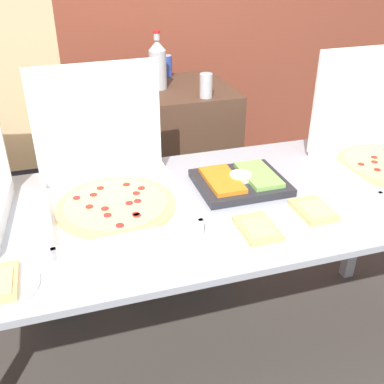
{
  "coord_description": "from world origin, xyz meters",
  "views": [
    {
      "loc": [
        -0.43,
        -1.4,
        1.78
      ],
      "look_at": [
        0.0,
        0.0,
        0.97
      ],
      "focal_mm": 42.0,
      "sensor_mm": 36.0,
      "label": 1
    }
  ],
  "objects_px": {
    "pizza_box_near_right": "(111,184)",
    "person_guest_plaid": "(27,144)",
    "soda_can_colored": "(167,66)",
    "paper_plate_front_left": "(257,230)",
    "soda_bottle": "(158,64)",
    "paper_plate_front_center": "(313,211)",
    "veggie_tray": "(240,181)",
    "pizza_box_far_right": "(381,148)",
    "soda_can_silver": "(206,86)"
  },
  "relations": [
    {
      "from": "soda_can_silver",
      "to": "soda_can_colored",
      "type": "height_order",
      "value": "same"
    },
    {
      "from": "paper_plate_front_left",
      "to": "paper_plate_front_center",
      "type": "bearing_deg",
      "value": 11.62
    },
    {
      "from": "pizza_box_far_right",
      "to": "paper_plate_front_center",
      "type": "bearing_deg",
      "value": -151.56
    },
    {
      "from": "pizza_box_near_right",
      "to": "soda_can_silver",
      "type": "relative_size",
      "value": 4.28
    },
    {
      "from": "pizza_box_far_right",
      "to": "paper_plate_front_center",
      "type": "xyz_separation_m",
      "value": [
        -0.48,
        -0.28,
        -0.07
      ]
    },
    {
      "from": "soda_bottle",
      "to": "soda_can_colored",
      "type": "xyz_separation_m",
      "value": [
        0.1,
        0.23,
        -0.07
      ]
    },
    {
      "from": "soda_bottle",
      "to": "person_guest_plaid",
      "type": "height_order",
      "value": "person_guest_plaid"
    },
    {
      "from": "pizza_box_near_right",
      "to": "pizza_box_far_right",
      "type": "distance_m",
      "value": 1.17
    },
    {
      "from": "pizza_box_near_right",
      "to": "paper_plate_front_center",
      "type": "distance_m",
      "value": 0.74
    },
    {
      "from": "pizza_box_near_right",
      "to": "pizza_box_far_right",
      "type": "height_order",
      "value": "pizza_box_near_right"
    },
    {
      "from": "pizza_box_far_right",
      "to": "paper_plate_front_center",
      "type": "height_order",
      "value": "pizza_box_far_right"
    },
    {
      "from": "paper_plate_front_center",
      "to": "soda_bottle",
      "type": "distance_m",
      "value": 1.25
    },
    {
      "from": "pizza_box_far_right",
      "to": "paper_plate_front_center",
      "type": "relative_size",
      "value": 2.35
    },
    {
      "from": "soda_can_silver",
      "to": "person_guest_plaid",
      "type": "distance_m",
      "value": 0.92
    },
    {
      "from": "veggie_tray",
      "to": "soda_can_silver",
      "type": "relative_size",
      "value": 2.82
    },
    {
      "from": "soda_can_colored",
      "to": "person_guest_plaid",
      "type": "height_order",
      "value": "person_guest_plaid"
    },
    {
      "from": "paper_plate_front_center",
      "to": "person_guest_plaid",
      "type": "relative_size",
      "value": 0.12
    },
    {
      "from": "pizza_box_near_right",
      "to": "soda_bottle",
      "type": "height_order",
      "value": "pizza_box_near_right"
    },
    {
      "from": "paper_plate_front_left",
      "to": "soda_bottle",
      "type": "xyz_separation_m",
      "value": [
        -0.05,
        1.23,
        0.28
      ]
    },
    {
      "from": "pizza_box_near_right",
      "to": "paper_plate_front_center",
      "type": "xyz_separation_m",
      "value": [
        0.68,
        -0.28,
        -0.07
      ]
    },
    {
      "from": "veggie_tray",
      "to": "soda_can_silver",
      "type": "xyz_separation_m",
      "value": [
        0.08,
        0.67,
        0.2
      ]
    },
    {
      "from": "pizza_box_near_right",
      "to": "paper_plate_front_left",
      "type": "bearing_deg",
      "value": -40.09
    },
    {
      "from": "paper_plate_front_center",
      "to": "soda_can_silver",
      "type": "distance_m",
      "value": 0.98
    },
    {
      "from": "soda_can_colored",
      "to": "pizza_box_far_right",
      "type": "bearing_deg",
      "value": -59.31
    },
    {
      "from": "veggie_tray",
      "to": "soda_can_silver",
      "type": "distance_m",
      "value": 0.7
    },
    {
      "from": "soda_bottle",
      "to": "soda_can_colored",
      "type": "height_order",
      "value": "soda_bottle"
    },
    {
      "from": "paper_plate_front_center",
      "to": "soda_can_colored",
      "type": "relative_size",
      "value": 1.76
    },
    {
      "from": "soda_can_silver",
      "to": "soda_can_colored",
      "type": "distance_m",
      "value": 0.47
    },
    {
      "from": "paper_plate_front_left",
      "to": "soda_can_silver",
      "type": "height_order",
      "value": "soda_can_silver"
    },
    {
      "from": "soda_bottle",
      "to": "paper_plate_front_center",
      "type": "bearing_deg",
      "value": -76.08
    },
    {
      "from": "pizza_box_near_right",
      "to": "paper_plate_front_left",
      "type": "height_order",
      "value": "pizza_box_near_right"
    },
    {
      "from": "pizza_box_near_right",
      "to": "pizza_box_far_right",
      "type": "relative_size",
      "value": 1.04
    },
    {
      "from": "pizza_box_far_right",
      "to": "soda_bottle",
      "type": "distance_m",
      "value": 1.2
    },
    {
      "from": "paper_plate_front_left",
      "to": "soda_can_colored",
      "type": "relative_size",
      "value": 1.73
    },
    {
      "from": "pizza_box_far_right",
      "to": "soda_bottle",
      "type": "xyz_separation_m",
      "value": [
        -0.77,
        0.9,
        0.21
      ]
    },
    {
      "from": "veggie_tray",
      "to": "soda_can_colored",
      "type": "xyz_separation_m",
      "value": [
        -0.02,
        1.13,
        0.2
      ]
    },
    {
      "from": "soda_bottle",
      "to": "soda_can_silver",
      "type": "xyz_separation_m",
      "value": [
        0.2,
        -0.23,
        -0.07
      ]
    },
    {
      "from": "paper_plate_front_center",
      "to": "soda_bottle",
      "type": "bearing_deg",
      "value": 103.92
    },
    {
      "from": "pizza_box_near_right",
      "to": "pizza_box_far_right",
      "type": "bearing_deg",
      "value": -3.07
    },
    {
      "from": "soda_can_silver",
      "to": "veggie_tray",
      "type": "bearing_deg",
      "value": -96.44
    },
    {
      "from": "paper_plate_front_left",
      "to": "soda_bottle",
      "type": "relative_size",
      "value": 0.71
    },
    {
      "from": "soda_bottle",
      "to": "person_guest_plaid",
      "type": "relative_size",
      "value": 0.17
    },
    {
      "from": "pizza_box_near_right",
      "to": "soda_bottle",
      "type": "relative_size",
      "value": 1.75
    },
    {
      "from": "pizza_box_far_right",
      "to": "soda_can_silver",
      "type": "height_order",
      "value": "pizza_box_far_right"
    },
    {
      "from": "pizza_box_near_right",
      "to": "paper_plate_front_left",
      "type": "xyz_separation_m",
      "value": [
        0.44,
        -0.33,
        -0.07
      ]
    },
    {
      "from": "soda_can_silver",
      "to": "soda_can_colored",
      "type": "xyz_separation_m",
      "value": [
        -0.09,
        0.46,
        0.0
      ]
    },
    {
      "from": "pizza_box_near_right",
      "to": "person_guest_plaid",
      "type": "xyz_separation_m",
      "value": [
        -0.31,
        0.61,
        -0.05
      ]
    },
    {
      "from": "pizza_box_far_right",
      "to": "veggie_tray",
      "type": "relative_size",
      "value": 1.46
    },
    {
      "from": "paper_plate_front_left",
      "to": "soda_bottle",
      "type": "bearing_deg",
      "value": 92.29
    },
    {
      "from": "veggie_tray",
      "to": "soda_bottle",
      "type": "distance_m",
      "value": 0.95
    }
  ]
}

